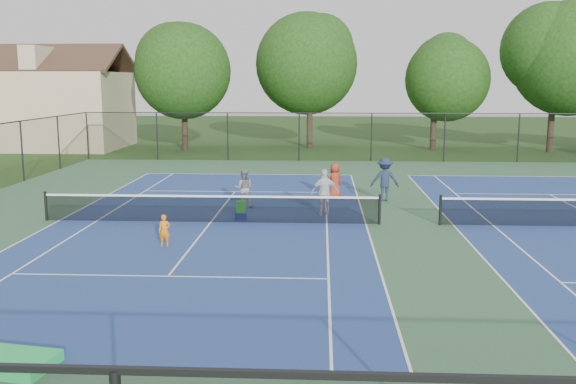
# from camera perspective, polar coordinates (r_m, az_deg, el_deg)

# --- Properties ---
(ground) EXTENTS (140.00, 140.00, 0.00)m
(ground) POSITION_cam_1_polar(r_m,az_deg,el_deg) (22.81, 10.74, -2.88)
(ground) COLOR #234716
(ground) RESTS_ON ground
(court_pad) EXTENTS (36.00, 36.00, 0.01)m
(court_pad) POSITION_cam_1_polar(r_m,az_deg,el_deg) (22.81, 10.74, -2.87)
(court_pad) COLOR #335A3D
(court_pad) RESTS_ON ground
(tennis_court_left) EXTENTS (12.00, 23.83, 1.07)m
(tennis_court_left) POSITION_cam_1_polar(r_m,az_deg,el_deg) (22.92, -6.88, -2.47)
(tennis_court_left) COLOR navy
(tennis_court_left) RESTS_ON ground
(perimeter_fence) EXTENTS (36.08, 36.08, 3.02)m
(perimeter_fence) POSITION_cam_1_polar(r_m,az_deg,el_deg) (22.52, 10.87, 1.10)
(perimeter_fence) COLOR black
(perimeter_fence) RESTS_ON ground
(tree_back_a) EXTENTS (6.80, 6.80, 9.15)m
(tree_back_a) POSITION_cam_1_polar(r_m,az_deg,el_deg) (47.12, -9.31, 11.03)
(tree_back_a) COLOR #2D2116
(tree_back_a) RESTS_ON ground
(tree_back_b) EXTENTS (7.60, 7.60, 10.03)m
(tree_back_b) POSITION_cam_1_polar(r_m,az_deg,el_deg) (48.09, 1.97, 11.79)
(tree_back_b) COLOR #2D2116
(tree_back_b) RESTS_ON ground
(tree_back_c) EXTENTS (6.00, 6.00, 8.40)m
(tree_back_c) POSITION_cam_1_polar(r_m,az_deg,el_deg) (47.75, 12.97, 10.22)
(tree_back_c) COLOR #2D2116
(tree_back_c) RESTS_ON ground
(tree_back_d) EXTENTS (7.80, 7.80, 10.37)m
(tree_back_d) POSITION_cam_1_polar(r_m,az_deg,el_deg) (48.82, 22.71, 11.29)
(tree_back_d) COLOR #2D2116
(tree_back_d) RESTS_ON ground
(clapboard_house) EXTENTS (10.80, 8.10, 7.65)m
(clapboard_house) POSITION_cam_1_polar(r_m,az_deg,el_deg) (51.12, -20.08, 7.16)
(clapboard_house) COLOR tan
(clapboard_house) RESTS_ON ground
(child_player) EXTENTS (0.38, 0.27, 0.97)m
(child_player) POSITION_cam_1_polar(r_m,az_deg,el_deg) (19.81, -10.93, -3.38)
(child_player) COLOR orange
(child_player) RESTS_ON ground
(instructor) EXTENTS (0.78, 0.62, 1.55)m
(instructor) POSITION_cam_1_polar(r_m,az_deg,el_deg) (25.36, -3.96, 0.33)
(instructor) COLOR gray
(instructor) RESTS_ON ground
(bystander_a) EXTENTS (1.09, 0.64, 1.75)m
(bystander_a) POSITION_cam_1_polar(r_m,az_deg,el_deg) (23.87, 3.28, -0.02)
(bystander_a) COLOR silver
(bystander_a) RESTS_ON ground
(bystander_b) EXTENTS (1.20, 0.71, 1.83)m
(bystander_b) POSITION_cam_1_polar(r_m,az_deg,el_deg) (26.98, 8.60, 1.11)
(bystander_b) COLOR #1C293E
(bystander_b) RESTS_ON ground
(bystander_c) EXTENTS (0.89, 0.79, 1.52)m
(bystander_c) POSITION_cam_1_polar(r_m,az_deg,el_deg) (27.41, 4.18, 1.01)
(bystander_c) COLOR maroon
(bystander_c) RESTS_ON ground
(ball_crate) EXTENTS (0.44, 0.37, 0.28)m
(ball_crate) POSITION_cam_1_polar(r_m,az_deg,el_deg) (23.22, -4.20, -2.16)
(ball_crate) COLOR navy
(ball_crate) RESTS_ON ground
(ball_hopper) EXTENTS (0.38, 0.32, 0.42)m
(ball_hopper) POSITION_cam_1_polar(r_m,az_deg,el_deg) (23.15, -4.21, -1.31)
(ball_hopper) COLOR green
(ball_hopper) RESTS_ON ball_crate
(green_tarp) EXTENTS (1.80, 1.26, 0.21)m
(green_tarp) POSITION_cam_1_polar(r_m,az_deg,el_deg) (12.60, -23.80, -13.65)
(green_tarp) COLOR green
(green_tarp) RESTS_ON ground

